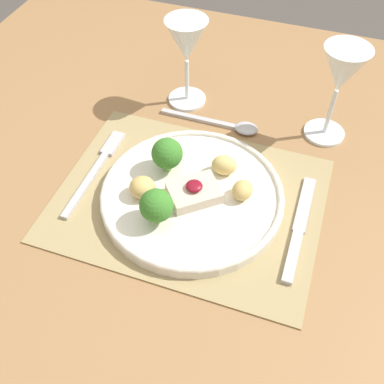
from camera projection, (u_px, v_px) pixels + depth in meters
ground_plane at (190, 359)px, 1.29m from camera, size 8.00×8.00×0.00m
dining_table at (189, 228)px, 0.80m from camera, size 1.25×1.22×0.72m
placemat at (189, 199)px, 0.74m from camera, size 0.43×0.33×0.00m
dinner_plate at (190, 193)px, 0.72m from camera, size 0.30×0.30×0.08m
fork at (98, 166)px, 0.78m from camera, size 0.02×0.21×0.01m
knife at (298, 233)px, 0.69m from camera, size 0.02×0.21×0.01m
spoon at (230, 125)px, 0.85m from camera, size 0.19×0.04×0.01m
wine_glass_near at (341, 75)px, 0.74m from camera, size 0.08×0.08×0.18m
wine_glass_far at (187, 46)px, 0.82m from camera, size 0.08×0.08×0.17m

